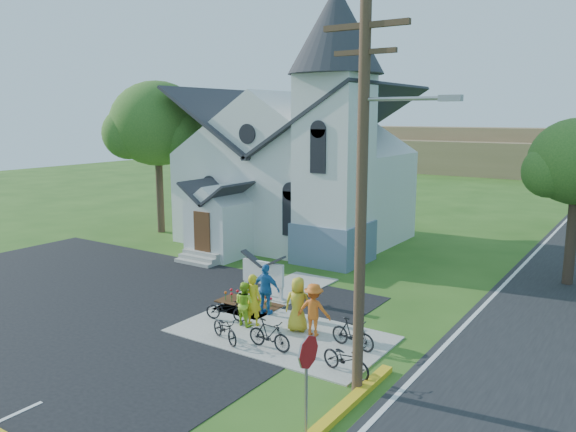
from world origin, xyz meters
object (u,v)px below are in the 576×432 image
Objects in this scene: bike_3 at (353,334)px; cyclist_4 at (298,304)px; cyclist_2 at (266,289)px; utility_pole at (364,187)px; cyclist_1 at (244,304)px; bike_2 at (225,329)px; bike_4 at (346,359)px; church_sign at (263,273)px; stop_sign at (308,366)px; cyclist_3 at (314,310)px; bike_0 at (226,309)px; bike_1 at (269,335)px; cyclist_0 at (253,299)px.

cyclist_4 reaches higher than bike_3.
utility_pole is at bearing 142.27° from cyclist_2.
cyclist_1 is 1.28m from cyclist_2.
bike_4 is (4.28, 0.08, 0.03)m from bike_2.
cyclist_4 reaches higher than bike_4.
church_sign is 1.31× the size of bike_4.
stop_sign is 6.04m from cyclist_3.
cyclist_3 is (-2.91, 2.49, -4.48)m from utility_pole.
cyclist_3 is at bearing -96.24° from bike_0.
cyclist_2 is 4.12m from bike_3.
cyclist_1 is at bearing 102.13° from bike_3.
bike_1 is at bearing 99.90° from bike_4.
cyclist_1 is 0.83× the size of cyclist_4.
cyclist_0 is at bearing -60.39° from church_sign.
cyclist_3 is (3.66, -2.21, -0.11)m from church_sign.
cyclist_2 is (-0.01, 1.27, 0.16)m from cyclist_1.
bike_0 is 1.83m from bike_2.
cyclist_4 is at bearing -169.65° from cyclist_0.
bike_1 is at bearing 135.39° from stop_sign.
cyclist_4 is at bearing -92.89° from bike_0.
cyclist_0 is at bearing 52.07° from bike_1.
cyclist_0 is at bearing 95.78° from cyclist_2.
bike_2 is (1.14, -1.43, 0.00)m from bike_0.
bike_2 is (-5.06, 3.21, -1.32)m from stop_sign.
church_sign reaches higher than bike_3.
cyclist_3 is at bearing 119.85° from stop_sign.
cyclist_3 reaches higher than cyclist_1.
cyclist_2 reaches higher than bike_2.
bike_4 is at bearing -119.90° from bike_0.
utility_pole reaches higher than cyclist_1.
utility_pole is 7.31m from cyclist_1.
stop_sign reaches higher than cyclist_4.
cyclist_0 is 1.16× the size of bike_0.
bike_4 is (5.43, -1.36, 0.03)m from bike_0.
cyclist_3 is at bearing -158.48° from cyclist_1.
bike_3 is at bearing 159.84° from cyclist_2.
utility_pole is 5.43× the size of cyclist_2.
bike_0 is 2.70m from cyclist_4.
cyclist_0 is 2.18m from bike_1.
cyclist_3 is (2.44, -0.74, -0.05)m from cyclist_2.
church_sign is at bearing -53.96° from cyclist_4.
bike_3 is at bearing -52.97° from bike_1.
cyclist_2 is 1.18× the size of bike_3.
cyclist_4 is (-3.62, 5.23, -0.82)m from stop_sign.
cyclist_1 is at bearing 37.09° from bike_2.
church_sign is 2.85m from bike_0.
cyclist_4 is (3.01, -2.17, -0.06)m from church_sign.
bike_3 is at bearing 35.48° from bike_4.
utility_pole reaches higher than stop_sign.
stop_sign is (0.07, -2.70, -3.62)m from utility_pole.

